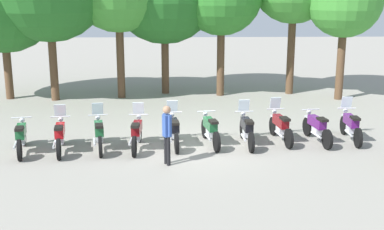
% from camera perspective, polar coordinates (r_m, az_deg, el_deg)
% --- Properties ---
extents(ground_plane, '(80.00, 80.00, 0.00)m').
position_cam_1_polar(ground_plane, '(16.01, 0.06, -3.56)').
color(ground_plane, gray).
extents(motorcycle_0, '(0.71, 2.16, 0.99)m').
position_cam_1_polar(motorcycle_0, '(16.11, -19.03, -2.36)').
color(motorcycle_0, black).
rests_on(motorcycle_0, ground_plane).
extents(motorcycle_1, '(0.62, 2.18, 1.37)m').
position_cam_1_polar(motorcycle_1, '(15.86, -14.92, -2.26)').
color(motorcycle_1, black).
rests_on(motorcycle_1, ground_plane).
extents(motorcycle_2, '(0.67, 2.17, 1.37)m').
position_cam_1_polar(motorcycle_2, '(15.82, -10.63, -2.06)').
color(motorcycle_2, black).
rests_on(motorcycle_2, ground_plane).
extents(motorcycle_3, '(0.62, 2.19, 1.37)m').
position_cam_1_polar(motorcycle_3, '(15.69, -6.35, -2.04)').
color(motorcycle_3, black).
rests_on(motorcycle_3, ground_plane).
extents(motorcycle_4, '(0.62, 2.19, 1.37)m').
position_cam_1_polar(motorcycle_4, '(15.92, -2.09, -1.73)').
color(motorcycle_4, black).
rests_on(motorcycle_4, ground_plane).
extents(motorcycle_5, '(0.66, 2.17, 0.99)m').
position_cam_1_polar(motorcycle_5, '(16.05, 2.10, -1.65)').
color(motorcycle_5, black).
rests_on(motorcycle_5, ground_plane).
extents(motorcycle_6, '(0.62, 2.19, 1.37)m').
position_cam_1_polar(motorcycle_6, '(16.11, 6.29, -1.62)').
color(motorcycle_6, black).
rests_on(motorcycle_6, ground_plane).
extents(motorcycle_7, '(0.62, 2.18, 1.37)m').
position_cam_1_polar(motorcycle_7, '(16.64, 10.12, -1.25)').
color(motorcycle_7, black).
rests_on(motorcycle_7, ground_plane).
extents(motorcycle_8, '(0.62, 2.18, 0.99)m').
position_cam_1_polar(motorcycle_8, '(16.80, 14.13, -1.37)').
color(motorcycle_8, black).
rests_on(motorcycle_8, ground_plane).
extents(motorcycle_9, '(0.62, 2.19, 1.37)m').
position_cam_1_polar(motorcycle_9, '(17.29, 17.75, -1.13)').
color(motorcycle_9, black).
rests_on(motorcycle_9, ground_plane).
extents(person_1, '(0.30, 0.39, 1.73)m').
position_cam_1_polar(person_1, '(14.03, -2.89, -1.78)').
color(person_1, black).
rests_on(person_1, ground_plane).
extents(tree_6, '(3.35, 3.35, 6.17)m').
position_cam_1_polar(tree_6, '(23.49, 17.17, 12.46)').
color(tree_6, brown).
rests_on(tree_6, ground_plane).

